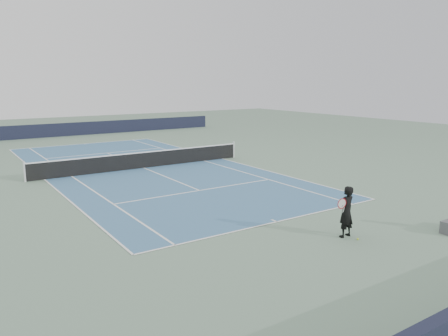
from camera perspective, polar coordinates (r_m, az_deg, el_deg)
ground at (r=25.85m, az=-10.44°, el=-0.01°), size 80.00×80.00×0.00m
court_surface at (r=25.85m, az=-10.44°, el=0.00°), size 10.97×23.77×0.01m
tennis_net at (r=25.76m, az=-10.48°, el=1.09°), size 12.90×0.10×1.07m
windscreen_far at (r=42.63m, az=-20.10°, el=4.73°), size 30.00×0.25×1.20m
tennis_player at (r=14.71m, az=15.66°, el=-5.51°), size 0.79×0.51×1.70m
tennis_ball at (r=14.78m, az=17.07°, el=-8.86°), size 0.07×0.07×0.07m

